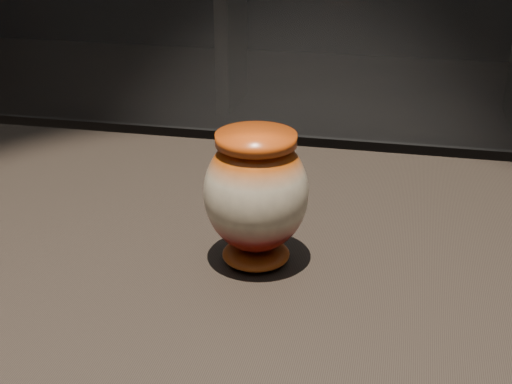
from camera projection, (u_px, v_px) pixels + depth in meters
main_vase at (256, 194)px, 0.79m from camera, size 0.13×0.13×0.16m
back_shelf at (375, 5)px, 4.08m from camera, size 2.00×0.60×0.90m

